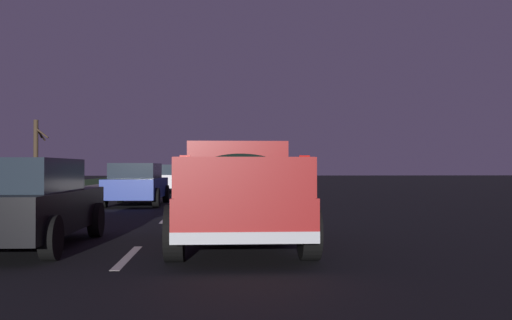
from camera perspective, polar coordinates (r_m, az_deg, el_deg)
ground at (r=27.36m, az=-6.69°, el=-3.63°), size 144.00×144.00×0.00m
sidewalk_shoulder at (r=28.22m, az=-18.34°, el=-3.39°), size 108.00×4.00×0.12m
lane_markings at (r=30.06m, az=-11.23°, el=-3.35°), size 108.92×3.54×0.01m
pickup_truck at (r=10.53m, az=-1.77°, el=-2.94°), size 5.42×2.28×1.87m
sedan_white at (r=33.21m, az=-8.86°, el=-1.76°), size 4.44×2.09×1.54m
sedan_black at (r=10.87m, az=-21.76°, el=-3.86°), size 4.43×2.07×1.54m
sedan_blue at (r=22.04m, az=-11.55°, el=-2.28°), size 4.44×2.10×1.54m
sedan_silver at (r=22.34m, az=-2.61°, el=-2.27°), size 4.43×2.07×1.54m
bare_tree_far at (r=37.80m, az=-20.63°, el=0.65°), size 1.47×0.97×4.27m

